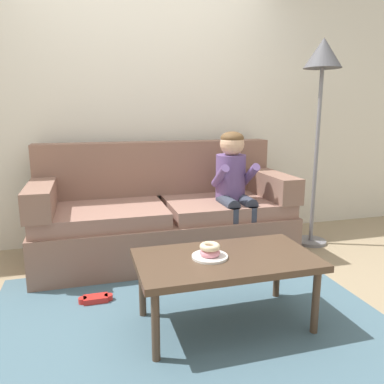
{
  "coord_description": "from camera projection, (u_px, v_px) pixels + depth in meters",
  "views": [
    {
      "loc": [
        -0.56,
        -2.33,
        1.27
      ],
      "look_at": [
        0.23,
        0.45,
        0.65
      ],
      "focal_mm": 35.37,
      "sensor_mm": 36.0,
      "label": 1
    }
  ],
  "objects": [
    {
      "name": "wall_back",
      "position": [
        142.0,
        97.0,
        3.63
      ],
      "size": [
        8.0,
        0.1,
        2.8
      ],
      "primitive_type": "cube",
      "color": "silver",
      "rests_on": "ground"
    },
    {
      "name": "couch",
      "position": [
        164.0,
        216.0,
        3.36
      ],
      "size": [
        2.18,
        0.9,
        0.99
      ],
      "color": "#846051",
      "rests_on": "ground"
    },
    {
      "name": "floor_lamp",
      "position": [
        322.0,
        76.0,
        3.39
      ],
      "size": [
        0.34,
        0.34,
        1.91
      ],
      "color": "slate",
      "rests_on": "ground"
    },
    {
      "name": "plate",
      "position": [
        210.0,
        257.0,
        2.19
      ],
      "size": [
        0.21,
        0.21,
        0.01
      ],
      "primitive_type": "cylinder",
      "color": "white",
      "rests_on": "coffee_table"
    },
    {
      "name": "ground",
      "position": [
        178.0,
        299.0,
        2.61
      ],
      "size": [
        10.0,
        10.0,
        0.0
      ],
      "primitive_type": "plane",
      "color": "#9E896B"
    },
    {
      "name": "donut",
      "position": [
        210.0,
        252.0,
        2.18
      ],
      "size": [
        0.16,
        0.16,
        0.04
      ],
      "primitive_type": "torus",
      "rotation": [
        0.0,
        0.0,
        2.6
      ],
      "color": "pink",
      "rests_on": "plate"
    },
    {
      "name": "donut_second",
      "position": [
        210.0,
        247.0,
        2.17
      ],
      "size": [
        0.15,
        0.15,
        0.04
      ],
      "primitive_type": "torus",
      "rotation": [
        0.0,
        0.0,
        2.81
      ],
      "color": "beige",
      "rests_on": "donut"
    },
    {
      "name": "toy_controller",
      "position": [
        96.0,
        300.0,
        2.55
      ],
      "size": [
        0.23,
        0.09,
        0.05
      ],
      "rotation": [
        0.0,
        0.0,
        0.17
      ],
      "color": "red",
      "rests_on": "ground"
    },
    {
      "name": "area_rug",
      "position": [
        187.0,
        317.0,
        2.37
      ],
      "size": [
        2.4,
        1.74,
        0.01
      ],
      "primitive_type": "cube",
      "color": "#476675",
      "rests_on": "ground"
    },
    {
      "name": "coffee_table",
      "position": [
        226.0,
        264.0,
        2.21
      ],
      "size": [
        1.05,
        0.58,
        0.44
      ],
      "color": "#4C3828",
      "rests_on": "ground"
    },
    {
      "name": "person_child",
      "position": [
        234.0,
        182.0,
        3.25
      ],
      "size": [
        0.34,
        0.58,
        1.1
      ],
      "color": "#664C84",
      "rests_on": "ground"
    }
  ]
}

